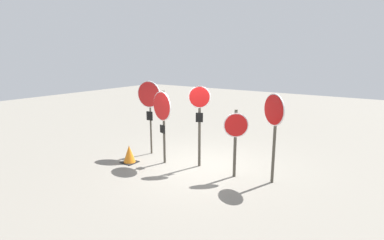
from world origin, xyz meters
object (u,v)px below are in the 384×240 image
(stop_sign_3, at_px, (236,133))
(stop_sign_2, at_px, (199,112))
(stop_sign_1, at_px, (162,112))
(traffic_cone_0, at_px, (129,154))
(stop_sign_4, at_px, (274,120))
(stop_sign_0, at_px, (149,101))

(stop_sign_3, bearing_deg, stop_sign_2, 141.80)
(stop_sign_1, xyz_separation_m, stop_sign_2, (1.11, 0.41, 0.08))
(stop_sign_1, distance_m, traffic_cone_0, 1.77)
(stop_sign_2, bearing_deg, stop_sign_1, 172.30)
(stop_sign_2, height_order, stop_sign_4, stop_sign_2)
(stop_sign_0, height_order, stop_sign_1, stop_sign_0)
(stop_sign_0, xyz_separation_m, stop_sign_2, (2.09, -0.06, -0.15))
(stop_sign_3, bearing_deg, stop_sign_1, 154.35)
(stop_sign_0, distance_m, traffic_cone_0, 1.93)
(stop_sign_0, height_order, traffic_cone_0, stop_sign_0)
(stop_sign_2, distance_m, stop_sign_3, 1.37)
(stop_sign_1, distance_m, stop_sign_4, 3.43)
(stop_sign_0, relative_size, traffic_cone_0, 4.41)
(stop_sign_2, bearing_deg, stop_sign_0, 150.32)
(stop_sign_0, relative_size, stop_sign_1, 1.09)
(stop_sign_2, height_order, traffic_cone_0, stop_sign_2)
(stop_sign_4, bearing_deg, stop_sign_3, -133.33)
(stop_sign_3, relative_size, stop_sign_4, 0.80)
(stop_sign_1, relative_size, stop_sign_4, 0.96)
(stop_sign_0, distance_m, stop_sign_4, 4.37)
(stop_sign_1, xyz_separation_m, stop_sign_3, (2.40, 0.27, -0.37))
(stop_sign_1, bearing_deg, stop_sign_3, 22.01)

